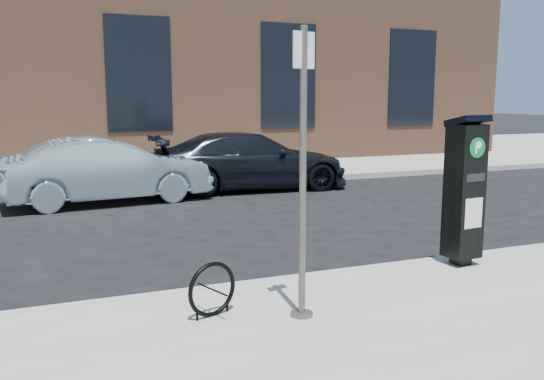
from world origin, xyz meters
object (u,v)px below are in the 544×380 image
parking_kiosk (464,189)px  car_silver (107,170)px  bike_rack (212,290)px  sign_pole (303,177)px  car_dark (251,161)px

parking_kiosk → car_silver: size_ratio=0.44×
parking_kiosk → bike_rack: size_ratio=3.48×
bike_rack → car_silver: bearing=72.1°
sign_pole → bike_rack: size_ratio=5.04×
car_dark → car_silver: bearing=103.9°
sign_pole → car_silver: (-0.97, 7.99, -0.82)m
car_silver → bike_rack: bearing=175.2°
car_silver → sign_pole: bearing=-179.0°
sign_pole → car_dark: sign_pole is taller
bike_rack → car_dark: size_ratio=0.11×
sign_pole → car_silver: size_ratio=0.64×
sign_pole → parking_kiosk: bearing=2.1°
parking_kiosk → sign_pole: size_ratio=0.69×
car_dark → bike_rack: bearing=161.6°
car_dark → parking_kiosk: bearing=-175.3°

